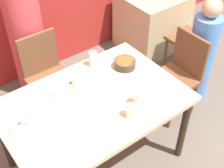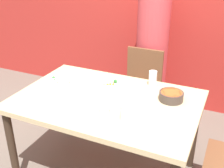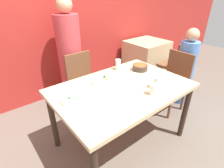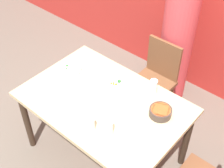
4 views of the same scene
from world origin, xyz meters
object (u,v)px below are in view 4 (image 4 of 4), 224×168
object	(u,v)px
bowl_curry	(160,112)
plate_rice_adult	(69,70)
chair_adult_spot	(155,78)
glass_water_tall	(108,127)
person_adult	(176,44)

from	to	relation	value
bowl_curry	plate_rice_adult	size ratio (longest dim) A/B	0.84
chair_adult_spot	glass_water_tall	distance (m)	1.11
person_adult	glass_water_tall	size ratio (longest dim) A/B	13.19
plate_rice_adult	glass_water_tall	xyz separation A→B (m)	(0.76, -0.31, 0.04)
person_adult	glass_water_tall	world-z (taller)	person_adult
chair_adult_spot	plate_rice_adult	world-z (taller)	chair_adult_spot
plate_rice_adult	person_adult	bearing A→B (deg)	64.45
person_adult	bowl_curry	size ratio (longest dim) A/B	8.53
person_adult	plate_rice_adult	size ratio (longest dim) A/B	7.13
person_adult	bowl_curry	bearing A→B (deg)	-65.02
bowl_curry	glass_water_tall	xyz separation A→B (m)	(-0.20, -0.41, 0.02)
chair_adult_spot	glass_water_tall	bearing A→B (deg)	-76.22
person_adult	plate_rice_adult	distance (m)	1.18
bowl_curry	chair_adult_spot	bearing A→B (deg)	125.86
bowl_curry	glass_water_tall	bearing A→B (deg)	-116.06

